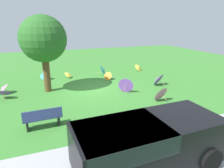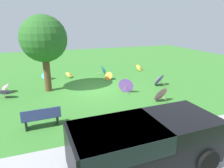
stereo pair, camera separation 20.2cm
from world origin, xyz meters
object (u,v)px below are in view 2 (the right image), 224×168
(van_dark, at_px, (140,141))
(parasol_purple_0, at_px, (5,91))
(shade_tree, at_px, (44,39))
(parasol_yellow_2, at_px, (140,67))
(parasol_pink_1, at_px, (160,93))
(parasol_orange_0, at_px, (108,76))
(parasol_yellow_3, at_px, (69,74))
(parasol_teal_0, at_px, (104,70))
(parasol_purple_2, at_px, (126,85))
(park_bench, at_px, (42,118))
(parasol_pink_0, at_px, (4,87))
(parasol_purple_1, at_px, (158,79))
(parasol_teal_1, at_px, (46,75))

(van_dark, distance_m, parasol_purple_0, 9.35)
(shade_tree, height_order, parasol_yellow_2, shade_tree)
(shade_tree, height_order, parasol_pink_1, shade_tree)
(van_dark, height_order, parasol_orange_0, van_dark)
(parasol_yellow_2, relative_size, parasol_yellow_3, 1.20)
(van_dark, distance_m, shade_tree, 9.11)
(parasol_yellow_2, bearing_deg, parasol_orange_0, 25.69)
(parasol_teal_0, relative_size, parasol_purple_2, 1.02)
(park_bench, distance_m, parasol_purple_2, 5.93)
(parasol_purple_2, bearing_deg, parasol_teal_0, -89.31)
(parasol_pink_0, relative_size, parasol_purple_2, 0.69)
(parasol_teal_0, bearing_deg, parasol_purple_0, 22.08)
(park_bench, bearing_deg, parasol_yellow_2, -138.18)
(parasol_pink_0, relative_size, parasol_pink_1, 0.68)
(van_dark, height_order, parasol_pink_1, van_dark)
(parasol_pink_0, bearing_deg, shade_tree, 169.72)
(parasol_pink_0, distance_m, parasol_yellow_2, 11.09)
(parasol_pink_0, xyz_separation_m, parasol_purple_0, (-0.18, 0.96, 0.04))
(parasol_pink_0, distance_m, parasol_purple_1, 10.26)
(shade_tree, height_order, parasol_purple_1, shade_tree)
(parasol_pink_0, bearing_deg, parasol_purple_0, 100.64)
(parasol_pink_0, height_order, parasol_teal_1, parasol_pink_0)
(park_bench, distance_m, parasol_pink_1, 6.44)
(van_dark, bearing_deg, parasol_teal_1, -78.18)
(parasol_teal_0, relative_size, parasol_purple_0, 1.21)
(shade_tree, height_order, parasol_teal_0, shade_tree)
(van_dark, height_order, parasol_purple_1, van_dark)
(parasol_pink_0, height_order, parasol_purple_2, parasol_purple_2)
(parasol_yellow_3, bearing_deg, parasol_teal_1, -2.59)
(park_bench, xyz_separation_m, parasol_purple_0, (1.99, -4.40, -0.05))
(parasol_teal_0, bearing_deg, parasol_pink_0, 14.77)
(shade_tree, height_order, parasol_purple_2, shade_tree)
(parasol_teal_1, distance_m, parasol_pink_1, 8.96)
(parasol_teal_0, height_order, parasol_purple_1, parasol_teal_0)
(parasol_purple_1, height_order, parasol_yellow_3, parasol_purple_1)
(parasol_teal_0, distance_m, parasol_yellow_3, 2.90)
(shade_tree, bearing_deg, parasol_teal_0, -152.45)
(parasol_pink_1, bearing_deg, van_dark, 51.57)
(parasol_pink_0, bearing_deg, parasol_teal_1, -139.41)
(parasol_purple_2, relative_size, parasol_pink_1, 0.99)
(parasol_orange_0, xyz_separation_m, parasol_pink_0, (7.18, 0.62, 0.07))
(parasol_pink_0, bearing_deg, parasol_orange_0, -175.03)
(park_bench, distance_m, parasol_purple_0, 4.83)
(parasol_pink_0, distance_m, parasol_pink_1, 9.65)
(parasol_teal_0, bearing_deg, shade_tree, 27.55)
(parasol_purple_0, bearing_deg, shade_tree, -169.19)
(van_dark, bearing_deg, park_bench, -52.01)
(parasol_yellow_3, distance_m, parasol_pink_1, 7.83)
(parasol_teal_0, bearing_deg, parasol_orange_0, 84.92)
(shade_tree, bearing_deg, van_dark, 105.21)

